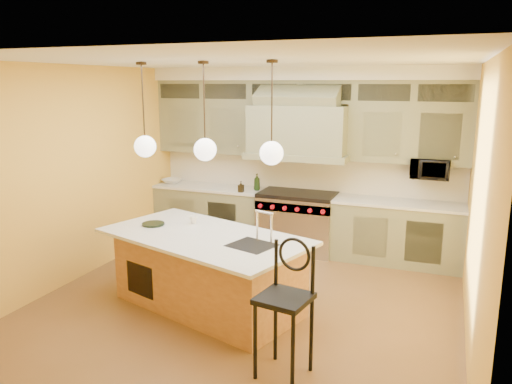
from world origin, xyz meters
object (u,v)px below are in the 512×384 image
at_px(range, 297,221).
at_px(kitchen_island, 208,270).
at_px(microwave, 430,169).
at_px(counter_stool, 286,299).

height_order(range, kitchen_island, kitchen_island).
bearing_deg(range, microwave, 3.12).
bearing_deg(range, kitchen_island, -99.37).
xyz_separation_m(kitchen_island, microwave, (2.35, 2.50, 0.98)).
xyz_separation_m(range, microwave, (1.95, 0.11, 0.96)).
xyz_separation_m(range, counter_stool, (0.91, -3.41, 0.25)).
distance_m(range, microwave, 2.18).
xyz_separation_m(range, kitchen_island, (-0.40, -2.40, -0.01)).
height_order(kitchen_island, microwave, microwave).
bearing_deg(kitchen_island, range, 97.78).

